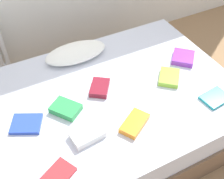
{
  "coord_description": "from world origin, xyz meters",
  "views": [
    {
      "loc": [
        -0.77,
        -1.44,
        2.14
      ],
      "look_at": [
        0.0,
        0.05,
        0.48
      ],
      "focal_mm": 46.37,
      "sensor_mm": 36.0,
      "label": 1
    }
  ],
  "objects_px": {
    "textbook_teal": "(215,98)",
    "pillow": "(76,53)",
    "textbook_red": "(57,176)",
    "textbook_green": "(66,109)",
    "bed": "(115,112)",
    "textbook_orange": "(135,123)",
    "textbook_lime": "(169,77)",
    "textbook_white": "(87,134)",
    "textbook_purple": "(183,58)",
    "textbook_blue": "(26,124)",
    "textbook_maroon": "(100,88)"
  },
  "relations": [
    {
      "from": "textbook_red",
      "to": "bed",
      "type": "bearing_deg",
      "value": 8.87
    },
    {
      "from": "textbook_red",
      "to": "textbook_blue",
      "type": "distance_m",
      "value": 0.49
    },
    {
      "from": "textbook_lime",
      "to": "textbook_white",
      "type": "relative_size",
      "value": 0.93
    },
    {
      "from": "textbook_teal",
      "to": "textbook_orange",
      "type": "bearing_deg",
      "value": 168.29
    },
    {
      "from": "textbook_white",
      "to": "textbook_teal",
      "type": "distance_m",
      "value": 1.04
    },
    {
      "from": "textbook_purple",
      "to": "textbook_orange",
      "type": "height_order",
      "value": "textbook_purple"
    },
    {
      "from": "bed",
      "to": "textbook_teal",
      "type": "height_order",
      "value": "textbook_teal"
    },
    {
      "from": "pillow",
      "to": "textbook_lime",
      "type": "xyz_separation_m",
      "value": [
        0.58,
        -0.63,
        -0.03
      ]
    },
    {
      "from": "textbook_blue",
      "to": "textbook_green",
      "type": "bearing_deg",
      "value": 25.88
    },
    {
      "from": "textbook_maroon",
      "to": "textbook_teal",
      "type": "relative_size",
      "value": 0.93
    },
    {
      "from": "textbook_green",
      "to": "textbook_teal",
      "type": "relative_size",
      "value": 0.98
    },
    {
      "from": "bed",
      "to": "textbook_purple",
      "type": "bearing_deg",
      "value": 6.04
    },
    {
      "from": "textbook_lime",
      "to": "textbook_blue",
      "type": "xyz_separation_m",
      "value": [
        -1.19,
        0.07,
        -0.01
      ]
    },
    {
      "from": "textbook_blue",
      "to": "textbook_lime",
      "type": "bearing_deg",
      "value": 23.23
    },
    {
      "from": "pillow",
      "to": "textbook_red",
      "type": "bearing_deg",
      "value": -118.03
    },
    {
      "from": "bed",
      "to": "textbook_red",
      "type": "xyz_separation_m",
      "value": [
        -0.66,
        -0.5,
        0.27
      ]
    },
    {
      "from": "textbook_blue",
      "to": "textbook_maroon",
      "type": "bearing_deg",
      "value": 34.17
    },
    {
      "from": "pillow",
      "to": "textbook_purple",
      "type": "distance_m",
      "value": 0.97
    },
    {
      "from": "bed",
      "to": "textbook_orange",
      "type": "xyz_separation_m",
      "value": [
        -0.03,
        -0.36,
        0.27
      ]
    },
    {
      "from": "textbook_green",
      "to": "pillow",
      "type": "bearing_deg",
      "value": 114.91
    },
    {
      "from": "bed",
      "to": "textbook_red",
      "type": "bearing_deg",
      "value": -143.29
    },
    {
      "from": "textbook_red",
      "to": "textbook_orange",
      "type": "bearing_deg",
      "value": -16.15
    },
    {
      "from": "pillow",
      "to": "textbook_blue",
      "type": "xyz_separation_m",
      "value": [
        -0.61,
        -0.56,
        -0.04
      ]
    },
    {
      "from": "textbook_orange",
      "to": "pillow",
      "type": "bearing_deg",
      "value": 62.94
    },
    {
      "from": "textbook_maroon",
      "to": "textbook_blue",
      "type": "xyz_separation_m",
      "value": [
        -0.62,
        -0.08,
        -0.01
      ]
    },
    {
      "from": "textbook_maroon",
      "to": "textbook_white",
      "type": "bearing_deg",
      "value": 179.16
    },
    {
      "from": "textbook_purple",
      "to": "textbook_lime",
      "type": "xyz_separation_m",
      "value": [
        -0.26,
        -0.16,
        -0.0
      ]
    },
    {
      "from": "textbook_red",
      "to": "textbook_green",
      "type": "bearing_deg",
      "value": 35.5
    },
    {
      "from": "bed",
      "to": "textbook_red",
      "type": "height_order",
      "value": "textbook_red"
    },
    {
      "from": "textbook_teal",
      "to": "pillow",
      "type": "bearing_deg",
      "value": 121.66
    },
    {
      "from": "textbook_green",
      "to": "textbook_red",
      "type": "height_order",
      "value": "textbook_green"
    },
    {
      "from": "pillow",
      "to": "textbook_orange",
      "type": "height_order",
      "value": "pillow"
    },
    {
      "from": "textbook_orange",
      "to": "textbook_blue",
      "type": "height_order",
      "value": "textbook_orange"
    },
    {
      "from": "textbook_teal",
      "to": "textbook_green",
      "type": "bearing_deg",
      "value": 152.54
    },
    {
      "from": "textbook_orange",
      "to": "textbook_lime",
      "type": "bearing_deg",
      "value": -1.94
    },
    {
      "from": "bed",
      "to": "textbook_teal",
      "type": "relative_size",
      "value": 9.4
    },
    {
      "from": "bed",
      "to": "textbook_green",
      "type": "distance_m",
      "value": 0.5
    },
    {
      "from": "textbook_lime",
      "to": "textbook_red",
      "type": "bearing_deg",
      "value": 150.63
    },
    {
      "from": "textbook_red",
      "to": "textbook_orange",
      "type": "height_order",
      "value": "textbook_orange"
    },
    {
      "from": "textbook_white",
      "to": "textbook_red",
      "type": "xyz_separation_m",
      "value": [
        -0.29,
        -0.19,
        -0.01
      ]
    },
    {
      "from": "textbook_maroon",
      "to": "textbook_lime",
      "type": "bearing_deg",
      "value": -69.75
    },
    {
      "from": "textbook_red",
      "to": "textbook_purple",
      "type": "bearing_deg",
      "value": -5.56
    },
    {
      "from": "pillow",
      "to": "textbook_white",
      "type": "xyz_separation_m",
      "value": [
        -0.27,
        -0.86,
        -0.03
      ]
    },
    {
      "from": "textbook_teal",
      "to": "textbook_red",
      "type": "relative_size",
      "value": 0.99
    },
    {
      "from": "textbook_maroon",
      "to": "textbook_lime",
      "type": "relative_size",
      "value": 0.94
    },
    {
      "from": "textbook_green",
      "to": "textbook_purple",
      "type": "distance_m",
      "value": 1.16
    },
    {
      "from": "textbook_white",
      "to": "textbook_red",
      "type": "distance_m",
      "value": 0.35
    },
    {
      "from": "textbook_green",
      "to": "textbook_lime",
      "type": "distance_m",
      "value": 0.89
    },
    {
      "from": "textbook_teal",
      "to": "textbook_white",
      "type": "bearing_deg",
      "value": 166.75
    },
    {
      "from": "bed",
      "to": "textbook_teal",
      "type": "distance_m",
      "value": 0.83
    }
  ]
}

